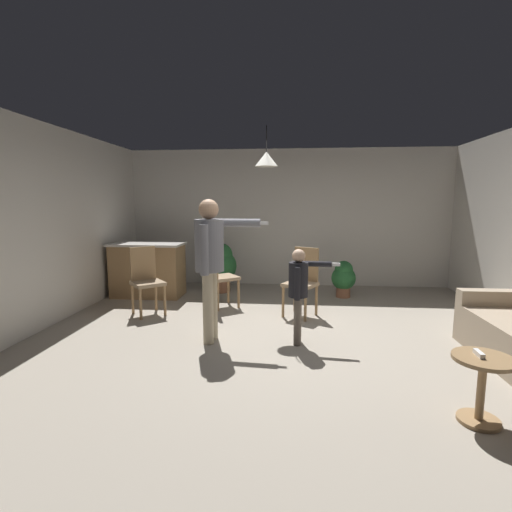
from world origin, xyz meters
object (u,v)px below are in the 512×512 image
at_px(kitchen_counter, 148,269).
at_px(potted_plant_by_wall, 221,265).
at_px(potted_plant_corner, 344,277).
at_px(person_adult, 211,255).
at_px(dining_chair_by_counter, 303,279).
at_px(dining_chair_near_wall, 219,274).
at_px(spare_remote_on_table, 479,354).
at_px(side_table_by_couch, 482,382).
at_px(dining_chair_centre_back, 146,278).
at_px(person_child, 299,286).

distance_m(kitchen_counter, potted_plant_by_wall, 1.30).
relative_size(kitchen_counter, potted_plant_corner, 1.95).
relative_size(person_adult, dining_chair_by_counter, 1.70).
distance_m(dining_chair_near_wall, potted_plant_by_wall, 1.10).
bearing_deg(potted_plant_corner, kitchen_counter, -176.14).
relative_size(potted_plant_corner, spare_remote_on_table, 4.98).
distance_m(side_table_by_couch, dining_chair_centre_back, 4.40).
bearing_deg(potted_plant_by_wall, dining_chair_by_counter, -42.86).
relative_size(kitchen_counter, side_table_by_couch, 2.42).
relative_size(person_adult, dining_chair_centre_back, 1.70).
bearing_deg(potted_plant_by_wall, person_child, -61.06).
bearing_deg(dining_chair_by_counter, side_table_by_couch, 144.04).
relative_size(potted_plant_by_wall, spare_remote_on_table, 7.03).
relative_size(dining_chair_near_wall, spare_remote_on_table, 7.69).
bearing_deg(dining_chair_near_wall, person_child, 3.94).
xyz_separation_m(kitchen_counter, potted_plant_by_wall, (1.22, 0.45, 0.03)).
height_order(side_table_by_couch, dining_chair_near_wall, dining_chair_near_wall).
bearing_deg(side_table_by_couch, dining_chair_centre_back, 144.75).
bearing_deg(potted_plant_by_wall, potted_plant_corner, -5.62).
height_order(side_table_by_couch, potted_plant_by_wall, potted_plant_by_wall).
xyz_separation_m(kitchen_counter, dining_chair_near_wall, (1.40, -0.63, 0.07)).
xyz_separation_m(side_table_by_couch, potted_plant_corner, (-0.52, 3.83, 0.03)).
distance_m(dining_chair_centre_back, potted_plant_corner, 3.34).
height_order(side_table_by_couch, dining_chair_centre_back, dining_chair_centre_back).
bearing_deg(spare_remote_on_table, potted_plant_by_wall, 123.97).
xyz_separation_m(dining_chair_near_wall, spare_remote_on_table, (2.54, -2.95, -0.01)).
xyz_separation_m(person_adult, spare_remote_on_table, (2.35, -1.48, -0.52)).
xyz_separation_m(side_table_by_couch, person_child, (-1.34, 1.51, 0.37)).
height_order(side_table_by_couch, person_adult, person_adult).
bearing_deg(kitchen_counter, side_table_by_couch, -42.20).
relative_size(person_child, dining_chair_near_wall, 1.13).
distance_m(person_child, potted_plant_by_wall, 2.91).
distance_m(kitchen_counter, dining_chair_centre_back, 1.13).
xyz_separation_m(person_adult, dining_chair_by_counter, (1.11, 1.18, -0.51)).
distance_m(side_table_by_couch, dining_chair_by_counter, 2.97).
relative_size(person_adult, spare_remote_on_table, 13.05).
relative_size(person_child, potted_plant_by_wall, 1.23).
bearing_deg(dining_chair_near_wall, potted_plant_corner, 76.57).
distance_m(potted_plant_by_wall, spare_remote_on_table, 4.86).
distance_m(kitchen_counter, person_child, 3.36).
height_order(person_adult, dining_chair_near_wall, person_adult).
bearing_deg(kitchen_counter, dining_chair_near_wall, -24.41).
bearing_deg(dining_chair_by_counter, spare_remote_on_table, 143.69).
bearing_deg(kitchen_counter, potted_plant_by_wall, 20.29).
xyz_separation_m(dining_chair_near_wall, potted_plant_by_wall, (-0.17, 1.09, -0.04)).
bearing_deg(person_adult, dining_chair_near_wall, -168.17).
distance_m(person_adult, dining_chair_by_counter, 1.70).
height_order(kitchen_counter, dining_chair_centre_back, dining_chair_centre_back).
height_order(dining_chair_by_counter, dining_chair_centre_back, same).
bearing_deg(spare_remote_on_table, dining_chair_by_counter, 114.97).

